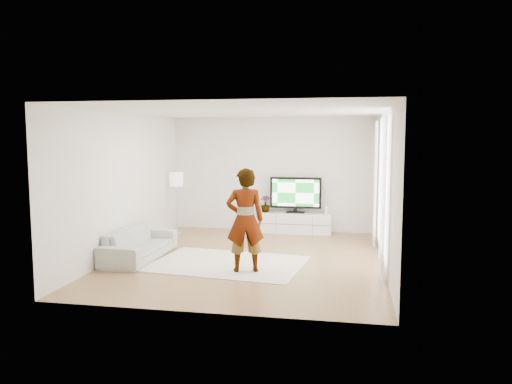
% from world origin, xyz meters
% --- Properties ---
extents(floor, '(6.00, 6.00, 0.00)m').
position_xyz_m(floor, '(0.00, 0.00, 0.00)').
color(floor, '#9D7446').
rests_on(floor, ground).
extents(ceiling, '(6.00, 6.00, 0.00)m').
position_xyz_m(ceiling, '(0.00, 0.00, 2.80)').
color(ceiling, white).
rests_on(ceiling, wall_back).
extents(wall_left, '(0.02, 6.00, 2.80)m').
position_xyz_m(wall_left, '(-2.50, 0.00, 1.40)').
color(wall_left, white).
rests_on(wall_left, floor).
extents(wall_right, '(0.02, 6.00, 2.80)m').
position_xyz_m(wall_right, '(2.50, 0.00, 1.40)').
color(wall_right, white).
rests_on(wall_right, floor).
extents(wall_back, '(5.00, 0.02, 2.80)m').
position_xyz_m(wall_back, '(0.00, 3.00, 1.40)').
color(wall_back, white).
rests_on(wall_back, floor).
extents(wall_front, '(5.00, 0.02, 2.80)m').
position_xyz_m(wall_front, '(0.00, -3.00, 1.40)').
color(wall_front, white).
rests_on(wall_front, floor).
extents(window, '(0.01, 2.60, 2.50)m').
position_xyz_m(window, '(2.48, 0.30, 1.45)').
color(window, white).
rests_on(window, wall_right).
extents(curtain_near, '(0.04, 0.70, 2.60)m').
position_xyz_m(curtain_near, '(2.40, -1.00, 1.35)').
color(curtain_near, white).
rests_on(curtain_near, floor).
extents(curtain_far, '(0.04, 0.70, 2.60)m').
position_xyz_m(curtain_far, '(2.40, 1.60, 1.35)').
color(curtain_far, white).
rests_on(curtain_far, floor).
extents(media_console, '(1.74, 0.49, 0.49)m').
position_xyz_m(media_console, '(0.59, 2.76, 0.24)').
color(media_console, white).
rests_on(media_console, floor).
extents(television, '(1.24, 0.24, 0.87)m').
position_xyz_m(television, '(0.59, 2.79, 0.96)').
color(television, black).
rests_on(television, media_console).
extents(game_console, '(0.07, 0.15, 0.19)m').
position_xyz_m(game_console, '(1.35, 2.76, 0.59)').
color(game_console, white).
rests_on(game_console, media_console).
extents(potted_plant, '(0.25, 0.25, 0.40)m').
position_xyz_m(potted_plant, '(-0.14, 2.77, 0.69)').
color(potted_plant, '#3F7238').
rests_on(potted_plant, media_console).
extents(rug, '(2.94, 2.27, 0.01)m').
position_xyz_m(rug, '(-0.31, -0.45, 0.01)').
color(rug, beige).
rests_on(rug, floor).
extents(player, '(0.74, 0.59, 1.79)m').
position_xyz_m(player, '(0.12, -0.91, 0.91)').
color(player, '#334772').
rests_on(player, rug).
extents(sofa, '(0.82, 2.01, 0.58)m').
position_xyz_m(sofa, '(-2.07, -0.35, 0.29)').
color(sofa, '#AEAEA9').
rests_on(sofa, floor).
extents(floor_lamp, '(0.33, 0.33, 1.48)m').
position_xyz_m(floor_lamp, '(-2.20, 2.14, 1.25)').
color(floor_lamp, silver).
rests_on(floor_lamp, floor).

